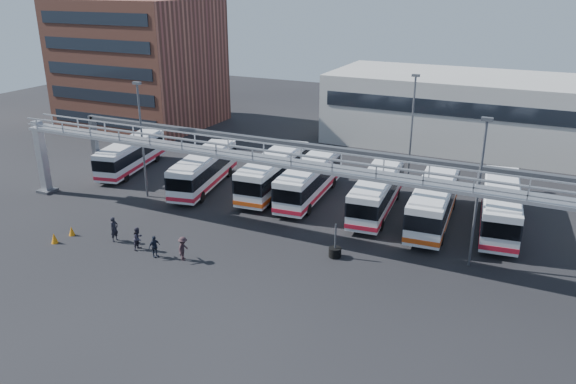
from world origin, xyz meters
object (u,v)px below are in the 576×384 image
at_px(light_pole_mid, 479,186).
at_px(pedestrian_a, 114,229).
at_px(light_pole_left, 142,134).
at_px(light_pole_back, 412,123).
at_px(pedestrian_d, 154,247).
at_px(tire_stack, 335,251).
at_px(bus_3, 274,172).
at_px(pedestrian_b, 138,238).
at_px(pedestrian_c, 183,249).
at_px(cone_right, 72,231).
at_px(bus_2, 204,169).
at_px(bus_6, 434,201).
at_px(cone_left, 54,238).
at_px(bus_0, 131,154).
at_px(bus_7, 500,205).
at_px(bus_4, 309,179).
at_px(bus_5, 377,191).

height_order(light_pole_mid, pedestrian_a, light_pole_mid).
bearing_deg(light_pole_mid, light_pole_left, 177.95).
bearing_deg(light_pole_back, light_pole_left, -145.01).
relative_size(pedestrian_d, tire_stack, 0.63).
relative_size(bus_3, pedestrian_b, 6.91).
distance_m(light_pole_back, pedestrian_c, 25.22).
distance_m(light_pole_left, pedestrian_c, 14.17).
relative_size(pedestrian_b, cone_right, 2.34).
relative_size(light_pole_left, bus_2, 0.91).
relative_size(bus_6, pedestrian_a, 6.10).
distance_m(light_pole_mid, cone_left, 30.10).
height_order(light_pole_left, bus_0, light_pole_left).
bearing_deg(bus_2, tire_stack, -37.49).
bearing_deg(bus_7, bus_2, 178.37).
height_order(pedestrian_a, cone_right, pedestrian_a).
bearing_deg(pedestrian_c, pedestrian_d, 93.88).
xyz_separation_m(pedestrian_b, cone_left, (-6.24, -1.88, -0.46)).
bearing_deg(bus_4, light_pole_left, -161.05).
height_order(light_pole_left, light_pole_mid, same).
relative_size(bus_7, cone_left, 15.02).
distance_m(bus_0, bus_2, 9.49).
xyz_separation_m(bus_2, bus_5, (16.15, 1.17, 0.01)).
height_order(light_pole_left, bus_7, light_pole_left).
height_order(pedestrian_a, cone_left, pedestrian_a).
relative_size(bus_5, pedestrian_d, 7.07).
relative_size(light_pole_left, pedestrian_a, 5.34).
bearing_deg(cone_left, light_pole_left, 89.84).
relative_size(cone_left, tire_stack, 0.31).
height_order(light_pole_left, pedestrian_b, light_pole_left).
bearing_deg(pedestrian_c, light_pole_mid, -76.29).
bearing_deg(light_pole_mid, tire_stack, -162.25).
relative_size(light_pole_back, bus_5, 0.91).
height_order(bus_4, pedestrian_b, bus_4).
xyz_separation_m(pedestrian_c, cone_left, (-10.12, -1.90, -0.47)).
height_order(bus_6, tire_stack, bus_6).
height_order(light_pole_back, bus_2, light_pole_back).
height_order(bus_4, bus_6, bus_6).
xyz_separation_m(light_pole_left, cone_left, (-0.03, -10.57, -5.34)).
bearing_deg(light_pole_mid, bus_6, 122.21).
height_order(bus_2, cone_left, bus_2).
xyz_separation_m(bus_3, pedestrian_b, (-3.47, -14.65, -1.09)).
relative_size(bus_0, tire_stack, 4.24).
bearing_deg(cone_left, bus_3, 59.56).
bearing_deg(bus_7, light_pole_left, -174.20).
bearing_deg(bus_4, light_pole_back, 46.82).
bearing_deg(bus_3, light_pole_mid, -25.25).
relative_size(bus_0, pedestrian_d, 6.74).
bearing_deg(bus_6, bus_2, 178.66).
xyz_separation_m(pedestrian_c, pedestrian_d, (-2.07, -0.49, -0.07)).
bearing_deg(pedestrian_b, bus_7, -61.02).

